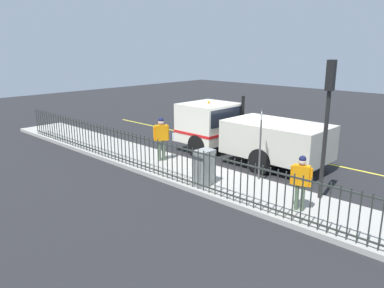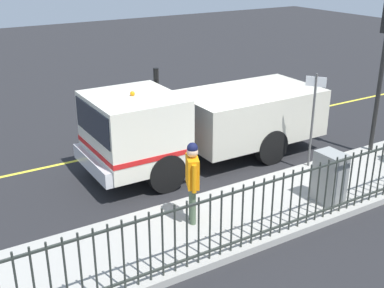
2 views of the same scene
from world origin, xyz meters
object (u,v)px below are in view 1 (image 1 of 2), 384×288
Objects in this scene: work_truck at (239,130)px; pedestrian_distant at (301,177)px; traffic_light_near at (328,103)px; utility_cabinet at (204,167)px; worker_standing at (161,134)px; traffic_cone at (303,149)px; street_sign at (261,136)px.

work_truck is 4.21× the size of pedestrian_distant.
traffic_light_near is 3.48× the size of utility_cabinet.
traffic_light_near reaches higher than work_truck.
work_truck is at bearing -160.76° from utility_cabinet.
worker_standing reaches higher than utility_cabinet.
work_truck is 3.86m from utility_cabinet.
traffic_cone is (-1.97, 1.94, -0.87)m from work_truck.
street_sign is at bearing 148.14° from utility_cabinet.
worker_standing is 6.34m from pedestrian_distant.
traffic_light_near is 4.33m from utility_cabinet.
worker_standing is (2.79, -1.77, -0.01)m from work_truck.
traffic_light_near is at bearing -107.76° from pedestrian_distant.
utility_cabinet is (1.56, -3.31, -2.31)m from traffic_light_near.
utility_cabinet is (0.83, 3.03, -0.49)m from worker_standing.
work_truck reaches higher than utility_cabinet.
pedestrian_distant is at bearing -70.35° from worker_standing.
work_truck is 3.04m from street_sign.
street_sign reaches higher than work_truck.
work_truck is 1.64× the size of traffic_light_near.
street_sign is at bearing -48.01° from pedestrian_distant.
utility_cabinet is at bearing -160.37° from work_truck.
pedestrian_distant is 3.32m from utility_cabinet.
utility_cabinet is 0.48× the size of street_sign.
utility_cabinet is at bearing -80.91° from worker_standing.
utility_cabinet is 1.60× the size of traffic_cone.
street_sign reaches higher than traffic_cone.
work_truck is 5.69× the size of utility_cabinet.
pedestrian_distant is (3.31, 4.55, -0.11)m from work_truck.
traffic_light_near reaches higher than traffic_cone.
traffic_cone is (-5.28, -2.61, -0.76)m from pedestrian_distant.
pedestrian_distant is at bearing -125.68° from work_truck.
work_truck reaches higher than pedestrian_distant.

